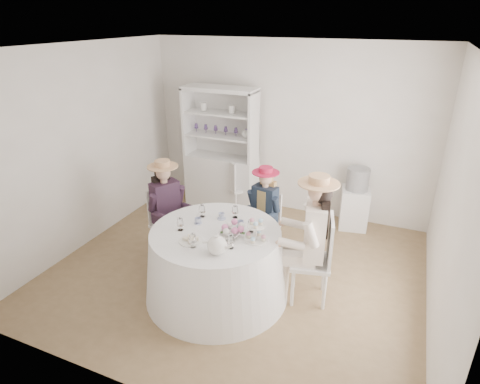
% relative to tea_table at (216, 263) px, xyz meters
% --- Properties ---
extents(ground, '(4.50, 4.50, 0.00)m').
position_rel_tea_table_xyz_m(ground, '(0.02, 0.53, -0.41)').
color(ground, brown).
rests_on(ground, ground).
extents(ceiling, '(4.50, 4.50, 0.00)m').
position_rel_tea_table_xyz_m(ceiling, '(0.02, 0.53, 2.29)').
color(ceiling, white).
rests_on(ceiling, wall_back).
extents(wall_back, '(4.50, 0.00, 4.50)m').
position_rel_tea_table_xyz_m(wall_back, '(0.02, 2.53, 0.94)').
color(wall_back, silver).
rests_on(wall_back, ground).
extents(wall_front, '(4.50, 0.00, 4.50)m').
position_rel_tea_table_xyz_m(wall_front, '(0.02, -1.47, 0.94)').
color(wall_front, silver).
rests_on(wall_front, ground).
extents(wall_left, '(0.00, 4.50, 4.50)m').
position_rel_tea_table_xyz_m(wall_left, '(-2.23, 0.53, 0.94)').
color(wall_left, silver).
rests_on(wall_left, ground).
extents(wall_right, '(0.00, 4.50, 4.50)m').
position_rel_tea_table_xyz_m(wall_right, '(2.27, 0.53, 0.94)').
color(wall_right, silver).
rests_on(wall_right, ground).
extents(tea_table, '(1.65, 1.65, 0.83)m').
position_rel_tea_table_xyz_m(tea_table, '(0.00, 0.00, 0.00)').
color(tea_table, white).
rests_on(tea_table, ground).
extents(hutch, '(1.27, 0.69, 2.00)m').
position_rel_tea_table_xyz_m(hutch, '(-0.97, 2.20, 0.30)').
color(hutch, silver).
rests_on(hutch, ground).
extents(side_table, '(0.47, 0.47, 0.63)m').
position_rel_tea_table_xyz_m(side_table, '(1.21, 2.28, -0.10)').
color(side_table, silver).
rests_on(side_table, ground).
extents(hatbox, '(0.42, 0.42, 0.33)m').
position_rel_tea_table_xyz_m(hatbox, '(1.21, 2.28, 0.38)').
color(hatbox, black).
rests_on(hatbox, side_table).
extents(guest_left, '(0.58, 0.52, 1.36)m').
position_rel_tea_table_xyz_m(guest_left, '(-0.94, 0.47, 0.35)').
color(guest_left, silver).
rests_on(guest_left, ground).
extents(guest_mid, '(0.47, 0.50, 1.25)m').
position_rel_tea_table_xyz_m(guest_mid, '(0.19, 1.03, 0.29)').
color(guest_mid, silver).
rests_on(guest_mid, ground).
extents(guest_right, '(0.61, 0.57, 1.52)m').
position_rel_tea_table_xyz_m(guest_right, '(0.99, 0.34, 0.44)').
color(guest_right, silver).
rests_on(guest_right, ground).
extents(spare_chair, '(0.52, 0.52, 0.89)m').
position_rel_tea_table_xyz_m(spare_chair, '(-0.65, 2.05, 0.06)').
color(spare_chair, silver).
rests_on(spare_chair, ground).
extents(teacup_a, '(0.08, 0.08, 0.06)m').
position_rel_tea_table_xyz_m(teacup_a, '(-0.26, 0.08, 0.45)').
color(teacup_a, white).
rests_on(teacup_a, tea_table).
extents(teacup_b, '(0.09, 0.09, 0.07)m').
position_rel_tea_table_xyz_m(teacup_b, '(-0.06, 0.28, 0.45)').
color(teacup_b, white).
rests_on(teacup_b, tea_table).
extents(teacup_c, '(0.09, 0.09, 0.06)m').
position_rel_tea_table_xyz_m(teacup_c, '(0.21, 0.21, 0.45)').
color(teacup_c, white).
rests_on(teacup_c, tea_table).
extents(flower_bowl, '(0.24, 0.24, 0.05)m').
position_rel_tea_table_xyz_m(flower_bowl, '(0.20, -0.08, 0.45)').
color(flower_bowl, white).
rests_on(flower_bowl, tea_table).
extents(flower_arrangement, '(0.19, 0.19, 0.07)m').
position_rel_tea_table_xyz_m(flower_arrangement, '(0.21, -0.01, 0.51)').
color(flower_arrangement, pink).
rests_on(flower_arrangement, tea_table).
extents(table_teapot, '(0.28, 0.20, 0.21)m').
position_rel_tea_table_xyz_m(table_teapot, '(0.22, -0.39, 0.51)').
color(table_teapot, white).
rests_on(table_teapot, tea_table).
extents(sandwich_plate, '(0.25, 0.25, 0.06)m').
position_rel_tea_table_xyz_m(sandwich_plate, '(-0.14, -0.29, 0.43)').
color(sandwich_plate, white).
rests_on(sandwich_plate, tea_table).
extents(cupcake_stand, '(0.25, 0.25, 0.24)m').
position_rel_tea_table_xyz_m(cupcake_stand, '(0.48, -0.00, 0.51)').
color(cupcake_stand, white).
rests_on(cupcake_stand, tea_table).
extents(stemware_set, '(0.81, 0.84, 0.15)m').
position_rel_tea_table_xyz_m(stemware_set, '(-0.00, 0.00, 0.49)').
color(stemware_set, white).
rests_on(stemware_set, tea_table).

